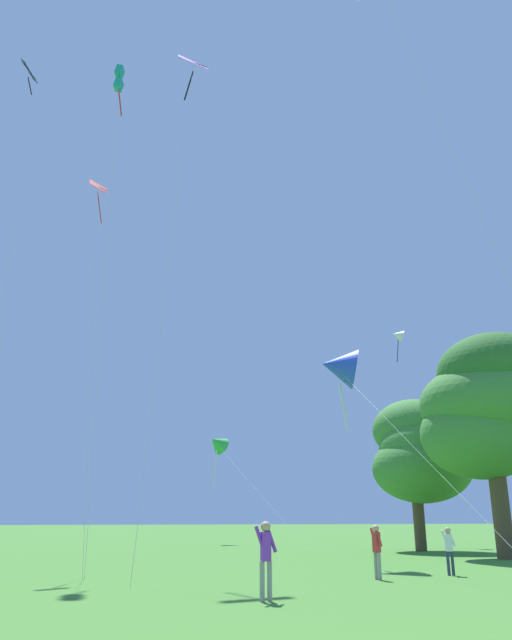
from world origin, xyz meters
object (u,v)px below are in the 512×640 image
at_px(kite_teal_box, 119,82).
at_px(person_child_small, 449,546).
at_px(kite_green_small, 217,443).
at_px(tree_right_cluster, 418,452).
at_px(kite_black_large, 28,89).
at_px(kite_blue_delta, 339,367).
at_px(person_far_back, 266,553).
at_px(kite_purple_streamer, 191,76).
at_px(kite_red_high, 98,209).
at_px(tree_left_oak, 489,406).
at_px(person_near_tree, 377,546).
at_px(kite_white_distant, 398,335).

bearing_deg(kite_teal_box, person_child_small, -45.16).
bearing_deg(kite_green_small, tree_right_cluster, -58.93).
height_order(kite_black_large, person_child_small, kite_black_large).
distance_m(kite_blue_delta, kite_teal_box, 20.73).
xyz_separation_m(kite_teal_box, person_far_back, (3.45, -15.72, -24.21)).
relative_size(kite_black_large, kite_purple_streamer, 1.07).
bearing_deg(kite_green_small, person_far_back, -101.67).
bearing_deg(kite_red_high, kite_blue_delta, -15.09).
relative_size(person_far_back, tree_right_cluster, 0.19).
xyz_separation_m(kite_red_high, tree_left_oak, (19.29, -1.58, -8.56)).
bearing_deg(tree_left_oak, kite_purple_streamer, 167.65).
distance_m(kite_teal_box, tree_left_oak, 26.50).
height_order(kite_blue_delta, kite_black_large, kite_black_large).
xyz_separation_m(kite_teal_box, kite_black_large, (-5.22, 4.44, 1.64)).
height_order(kite_purple_streamer, kite_green_small, kite_purple_streamer).
height_order(kite_teal_box, kite_black_large, kite_black_large).
xyz_separation_m(person_near_tree, person_child_small, (2.93, 0.58, -0.05)).
bearing_deg(kite_blue_delta, person_child_small, -78.24).
distance_m(kite_red_high, tree_left_oak, 21.16).
bearing_deg(kite_white_distant, kite_red_high, -148.66).
relative_size(kite_red_high, tree_left_oak, 1.65).
distance_m(kite_green_small, tree_left_oak, 23.36).
bearing_deg(kite_purple_streamer, tree_left_oak, -12.35).
xyz_separation_m(kite_teal_box, kite_red_high, (-0.60, -2.97, -9.66)).
bearing_deg(kite_red_high, tree_left_oak, -4.69).
bearing_deg(kite_purple_streamer, kite_black_large, 147.69).
xyz_separation_m(kite_black_large, person_far_back, (8.67, -20.16, -25.84)).
xyz_separation_m(kite_blue_delta, person_child_small, (1.13, -5.42, -7.18)).
relative_size(kite_white_distant, kite_red_high, 0.94).
relative_size(kite_blue_delta, person_near_tree, 7.91).
xyz_separation_m(kite_black_large, kite_red_high, (4.62, -7.41, -11.30)).
bearing_deg(person_near_tree, kite_black_large, 129.63).
xyz_separation_m(kite_green_small, person_far_back, (-6.80, -32.94, -6.33)).
distance_m(kite_teal_box, tree_right_cluster, 27.50).
height_order(kite_purple_streamer, person_far_back, kite_purple_streamer).
bearing_deg(kite_black_large, kite_blue_delta, -33.92).
bearing_deg(kite_red_high, kite_green_small, 61.74).
xyz_separation_m(kite_white_distant, person_child_small, (-12.43, -23.05, -14.79)).
height_order(person_near_tree, tree_left_oak, tree_left_oak).
height_order(kite_teal_box, kite_green_small, kite_teal_box).
xyz_separation_m(kite_green_small, person_child_small, (0.95, -28.49, -6.45)).
bearing_deg(kite_blue_delta, kite_teal_box, 149.86).
bearing_deg(kite_red_high, kite_purple_streamer, 20.38).
distance_m(kite_black_large, kite_purple_streamer, 10.84).
relative_size(kite_white_distant, kite_black_large, 0.55).
xyz_separation_m(kite_black_large, person_near_tree, (13.49, -16.29, -25.92)).
xyz_separation_m(kite_teal_box, person_near_tree, (8.27, -11.85, -24.28)).
bearing_deg(kite_white_distant, kite_black_large, -165.72).
height_order(kite_purple_streamer, kite_red_high, kite_purple_streamer).
height_order(person_far_back, person_near_tree, person_far_back).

